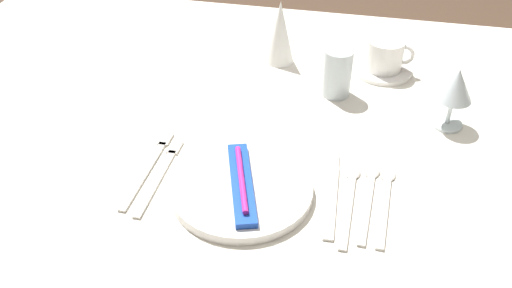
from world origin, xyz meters
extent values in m
cube|color=silver|center=(0.00, 0.00, 0.72)|extent=(1.80, 1.10, 0.04)
cube|color=silver|center=(0.00, 0.55, 0.61)|extent=(1.80, 0.01, 0.18)
cylinder|color=brown|center=(-0.80, 0.45, 0.35)|extent=(0.07, 0.07, 0.70)
cylinder|color=white|center=(-0.02, -0.24, 0.75)|extent=(0.25, 0.25, 0.02)
cube|color=blue|center=(-0.02, -0.24, 0.76)|extent=(0.10, 0.21, 0.01)
cylinder|color=#CC268C|center=(-0.02, -0.24, 0.78)|extent=(0.06, 0.16, 0.01)
cube|color=beige|center=(-0.18, -0.25, 0.74)|extent=(0.02, 0.19, 0.00)
cube|color=beige|center=(-0.18, -0.14, 0.74)|extent=(0.02, 0.04, 0.00)
cube|color=beige|center=(-0.21, -0.23, 0.74)|extent=(0.02, 0.20, 0.00)
cube|color=beige|center=(-0.20, -0.12, 0.74)|extent=(0.02, 0.04, 0.00)
cube|color=beige|center=(0.14, -0.23, 0.74)|extent=(0.03, 0.18, 0.00)
cube|color=beige|center=(0.13, -0.13, 0.74)|extent=(0.02, 0.06, 0.00)
cube|color=beige|center=(0.16, -0.25, 0.74)|extent=(0.02, 0.18, 0.00)
ellipsoid|color=beige|center=(0.17, -0.15, 0.74)|extent=(0.03, 0.04, 0.01)
cube|color=beige|center=(0.20, -0.24, 0.74)|extent=(0.02, 0.18, 0.00)
ellipsoid|color=beige|center=(0.20, -0.14, 0.74)|extent=(0.03, 0.04, 0.01)
cube|color=beige|center=(0.22, -0.24, 0.74)|extent=(0.02, 0.18, 0.00)
ellipsoid|color=beige|center=(0.23, -0.14, 0.74)|extent=(0.03, 0.04, 0.01)
cylinder|color=white|center=(0.21, 0.24, 0.74)|extent=(0.14, 0.14, 0.01)
cylinder|color=white|center=(0.21, 0.24, 0.79)|extent=(0.09, 0.09, 0.07)
torus|color=white|center=(0.25, 0.24, 0.79)|extent=(0.05, 0.01, 0.05)
cylinder|color=silver|center=(0.34, 0.05, 0.74)|extent=(0.06, 0.06, 0.01)
cylinder|color=silver|center=(0.34, 0.05, 0.77)|extent=(0.01, 0.01, 0.06)
cone|color=silver|center=(0.34, 0.05, 0.84)|extent=(0.07, 0.07, 0.07)
cylinder|color=silver|center=(0.11, 0.12, 0.79)|extent=(0.06, 0.06, 0.11)
cone|color=white|center=(-0.04, 0.24, 0.82)|extent=(0.07, 0.07, 0.15)
camera|label=1|loc=(0.16, -0.96, 1.41)|focal=39.56mm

